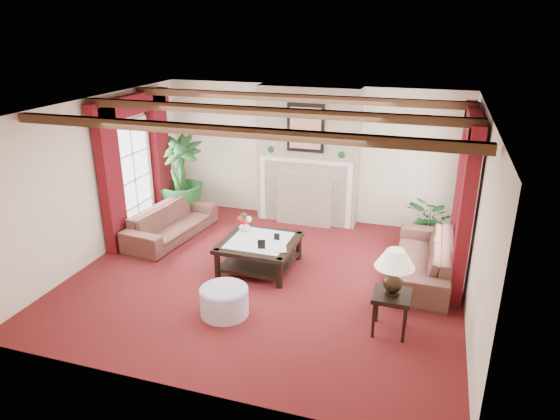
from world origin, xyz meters
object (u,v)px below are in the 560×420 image
(side_table, at_px, (390,313))
(potted_palm, at_px, (181,195))
(ottoman, at_px, (224,301))
(sofa_left, at_px, (171,217))
(sofa_right, at_px, (423,252))
(coffee_table, at_px, (260,254))

(side_table, bearing_deg, potted_palm, 147.57)
(potted_palm, distance_m, ottoman, 3.93)
(side_table, xyz_separation_m, ottoman, (-2.24, -0.26, -0.09))
(side_table, bearing_deg, sofa_left, 156.09)
(sofa_left, bearing_deg, sofa_right, -85.73)
(sofa_left, bearing_deg, side_table, -107.22)
(sofa_right, height_order, coffee_table, sofa_right)
(coffee_table, distance_m, side_table, 2.54)
(potted_palm, bearing_deg, side_table, -32.43)
(sofa_left, xyz_separation_m, ottoman, (2.00, -2.14, -0.20))
(sofa_left, distance_m, ottoman, 2.94)
(side_table, bearing_deg, coffee_table, 151.89)
(potted_palm, relative_size, side_table, 3.22)
(sofa_right, xyz_separation_m, potted_palm, (-4.88, 1.21, 0.05))
(coffee_table, xyz_separation_m, ottoman, (0.00, -1.46, -0.05))
(sofa_left, distance_m, potted_palm, 1.07)
(coffee_table, relative_size, ottoman, 1.78)
(sofa_left, height_order, potted_palm, potted_palm)
(sofa_left, distance_m, side_table, 4.64)
(potted_palm, distance_m, side_table, 5.40)
(coffee_table, bearing_deg, ottoman, -89.05)
(side_table, relative_size, ottoman, 0.84)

